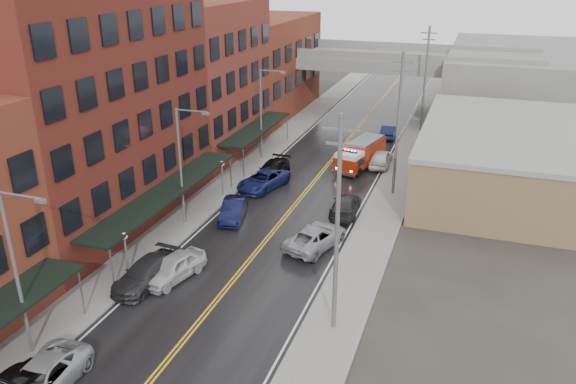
% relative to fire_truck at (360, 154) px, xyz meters
% --- Properties ---
extents(road, '(11.00, 160.00, 0.02)m').
position_rel_fire_truck_xyz_m(road, '(-3.09, -10.75, -1.38)').
color(road, black).
rests_on(road, ground).
extents(sidewalk_left, '(3.00, 160.00, 0.15)m').
position_rel_fire_truck_xyz_m(sidewalk_left, '(-10.39, -10.75, -1.32)').
color(sidewalk_left, slate).
rests_on(sidewalk_left, ground).
extents(sidewalk_right, '(3.00, 160.00, 0.15)m').
position_rel_fire_truck_xyz_m(sidewalk_right, '(4.21, -10.75, -1.32)').
color(sidewalk_right, slate).
rests_on(sidewalk_right, ground).
extents(curb_left, '(0.30, 160.00, 0.15)m').
position_rel_fire_truck_xyz_m(curb_left, '(-8.74, -10.75, -1.32)').
color(curb_left, gray).
rests_on(curb_left, ground).
extents(curb_right, '(0.30, 160.00, 0.15)m').
position_rel_fire_truck_xyz_m(curb_right, '(2.56, -10.75, -1.32)').
color(curb_right, gray).
rests_on(curb_right, ground).
extents(brick_building_b, '(9.00, 20.00, 18.00)m').
position_rel_fire_truck_xyz_m(brick_building_b, '(-16.39, -17.75, 7.61)').
color(brick_building_b, '#5C1E18').
rests_on(brick_building_b, ground).
extents(brick_building_c, '(9.00, 15.00, 15.00)m').
position_rel_fire_truck_xyz_m(brick_building_c, '(-16.39, -0.25, 6.11)').
color(brick_building_c, maroon).
rests_on(brick_building_c, ground).
extents(brick_building_far, '(9.00, 20.00, 12.00)m').
position_rel_fire_truck_xyz_m(brick_building_far, '(-16.39, 17.25, 4.61)').
color(brick_building_far, maroon).
rests_on(brick_building_far, ground).
extents(tan_building, '(14.00, 22.00, 5.00)m').
position_rel_fire_truck_xyz_m(tan_building, '(12.91, -0.75, 1.11)').
color(tan_building, brown).
rests_on(tan_building, ground).
extents(right_far_block, '(18.00, 30.00, 8.00)m').
position_rel_fire_truck_xyz_m(right_far_block, '(14.91, 29.25, 2.61)').
color(right_far_block, slate).
rests_on(right_far_block, ground).
extents(awning_1, '(2.60, 18.00, 3.09)m').
position_rel_fire_truck_xyz_m(awning_1, '(-10.59, -17.75, 1.60)').
color(awning_1, black).
rests_on(awning_1, ground).
extents(awning_2, '(2.60, 13.00, 3.09)m').
position_rel_fire_truck_xyz_m(awning_2, '(-10.58, -0.25, 1.59)').
color(awning_2, black).
rests_on(awning_2, ground).
extents(globe_lamp_1, '(0.44, 0.44, 3.12)m').
position_rel_fire_truck_xyz_m(globe_lamp_1, '(-9.49, -24.75, 0.92)').
color(globe_lamp_1, '#59595B').
rests_on(globe_lamp_1, ground).
extents(globe_lamp_2, '(0.44, 0.44, 3.12)m').
position_rel_fire_truck_xyz_m(globe_lamp_2, '(-9.49, -10.75, 0.92)').
color(globe_lamp_2, '#59595B').
rests_on(globe_lamp_2, ground).
extents(street_lamp_0, '(2.64, 0.22, 9.00)m').
position_rel_fire_truck_xyz_m(street_lamp_0, '(-9.64, -32.75, 3.79)').
color(street_lamp_0, '#59595B').
rests_on(street_lamp_0, ground).
extents(street_lamp_1, '(2.64, 0.22, 9.00)m').
position_rel_fire_truck_xyz_m(street_lamp_1, '(-9.64, -16.75, 3.79)').
color(street_lamp_1, '#59595B').
rests_on(street_lamp_1, ground).
extents(street_lamp_2, '(2.64, 0.22, 9.00)m').
position_rel_fire_truck_xyz_m(street_lamp_2, '(-9.64, -0.75, 3.79)').
color(street_lamp_2, '#59595B').
rests_on(street_lamp_2, ground).
extents(utility_pole_0, '(1.80, 0.24, 12.00)m').
position_rel_fire_truck_xyz_m(utility_pole_0, '(4.11, -25.75, 4.91)').
color(utility_pole_0, '#59595B').
rests_on(utility_pole_0, ground).
extents(utility_pole_1, '(1.80, 0.24, 12.00)m').
position_rel_fire_truck_xyz_m(utility_pole_1, '(4.11, -5.75, 4.91)').
color(utility_pole_1, '#59595B').
rests_on(utility_pole_1, ground).
extents(utility_pole_2, '(1.80, 0.24, 12.00)m').
position_rel_fire_truck_xyz_m(utility_pole_2, '(4.11, 14.25, 4.91)').
color(utility_pole_2, '#59595B').
rests_on(utility_pole_2, ground).
extents(overpass, '(40.00, 10.00, 7.50)m').
position_rel_fire_truck_xyz_m(overpass, '(-3.09, 21.25, 4.59)').
color(overpass, slate).
rests_on(overpass, ground).
extents(fire_truck, '(4.03, 7.36, 2.57)m').
position_rel_fire_truck_xyz_m(fire_truck, '(0.00, 0.00, 0.00)').
color(fire_truck, '#9A1A07').
rests_on(fire_truck, ground).
extents(parked_car_left_2, '(2.85, 5.62, 1.52)m').
position_rel_fire_truck_xyz_m(parked_car_left_2, '(-7.40, -34.95, -0.63)').
color(parked_car_left_2, '#9B9EA2').
rests_on(parked_car_left_2, ground).
extents(parked_car_left_3, '(2.52, 5.39, 1.52)m').
position_rel_fire_truck_xyz_m(parked_car_left_3, '(-8.00, -25.05, -0.63)').
color(parked_car_left_3, '#2B2B2E').
rests_on(parked_car_left_3, ground).
extents(parked_car_left_4, '(2.99, 5.02, 1.60)m').
position_rel_fire_truck_xyz_m(parked_car_left_4, '(-6.69, -23.95, -0.59)').
color(parked_car_left_4, '#BCBCBC').
rests_on(parked_car_left_4, ground).
extents(parked_car_left_5, '(2.62, 4.84, 1.51)m').
position_rel_fire_truck_xyz_m(parked_car_left_5, '(-6.79, -14.60, -0.64)').
color(parked_car_left_5, black).
rests_on(parked_car_left_5, ground).
extents(parked_car_left_6, '(3.86, 6.00, 1.54)m').
position_rel_fire_truck_xyz_m(parked_car_left_6, '(-6.87, -8.04, -0.62)').
color(parked_car_left_6, navy).
rests_on(parked_car_left_6, ground).
extents(parked_car_left_7, '(2.27, 5.32, 1.53)m').
position_rel_fire_truck_xyz_m(parked_car_left_7, '(-7.01, -5.49, -0.63)').
color(parked_car_left_7, black).
rests_on(parked_car_left_7, ground).
extents(parked_car_right_0, '(3.97, 5.98, 1.53)m').
position_rel_fire_truck_xyz_m(parked_car_right_0, '(0.51, -16.95, -0.63)').
color(parked_car_right_0, '#97989E').
rests_on(parked_car_right_0, ground).
extents(parked_car_right_1, '(2.38, 5.11, 1.44)m').
position_rel_fire_truck_xyz_m(parked_car_right_1, '(1.18, -10.95, -0.67)').
color(parked_car_right_1, black).
rests_on(parked_car_right_1, ground).
extents(parked_car_right_2, '(2.04, 4.80, 1.62)m').
position_rel_fire_truck_xyz_m(parked_car_right_2, '(1.83, 1.05, -0.58)').
color(parked_car_right_2, silver).
rests_on(parked_car_right_2, ground).
extents(parked_car_right_3, '(1.74, 4.44, 1.44)m').
position_rel_fire_truck_xyz_m(parked_car_right_3, '(0.95, 10.82, -0.67)').
color(parked_car_right_3, black).
rests_on(parked_car_right_3, ground).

